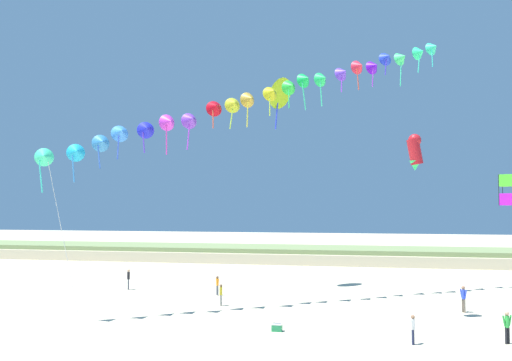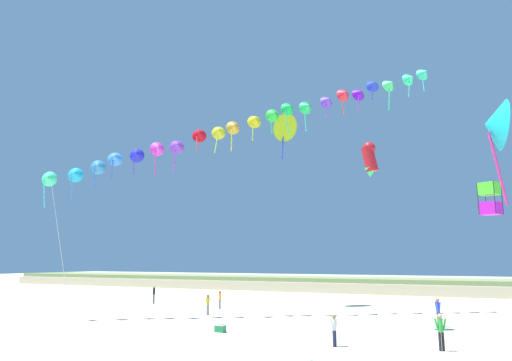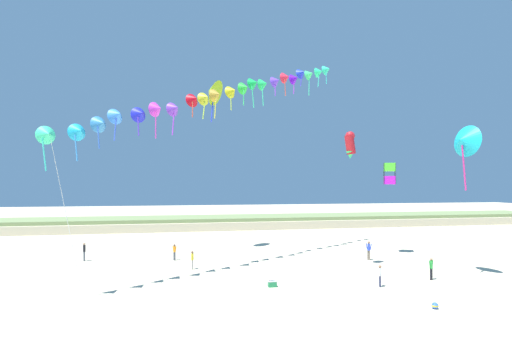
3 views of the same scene
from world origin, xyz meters
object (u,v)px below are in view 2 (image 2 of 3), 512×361
object	(u,v)px
large_kite_mid_trail	(490,199)
large_kite_outer_drift	(494,125)
person_far_left	(154,293)
person_far_center	(334,328)
large_kite_low_lead	(370,158)
beach_cooler	(220,328)
person_near_left	(441,329)
person_near_right	(220,298)
person_far_right	(438,310)
large_kite_high_solo	(283,127)
person_mid_center	(208,303)

from	to	relation	value
large_kite_mid_trail	large_kite_outer_drift	size ratio (longest dim) A/B	0.42
person_far_left	person_far_center	xyz separation A→B (m)	(21.67, -13.77, -0.12)
person_far_left	large_kite_mid_trail	world-z (taller)	large_kite_mid_trail
large_kite_low_lead	beach_cooler	xyz separation A→B (m)	(-7.88, -4.74, -10.14)
person_far_center	large_kite_low_lead	xyz separation A→B (m)	(0.74, 6.23, 9.50)
person_near_left	person_near_right	xyz separation A→B (m)	(-18.31, 11.39, -0.08)
large_kite_low_lead	large_kite_mid_trail	bearing A→B (deg)	38.23
person_near_right	beach_cooler	world-z (taller)	person_near_right
person_far_right	large_kite_high_solo	xyz separation A→B (m)	(-13.67, 8.21, 15.77)
person_mid_center	person_far_left	world-z (taller)	person_far_left
person_near_right	person_near_left	bearing A→B (deg)	-31.90
person_mid_center	beach_cooler	size ratio (longest dim) A/B	2.59
person_far_right	person_near_right	bearing A→B (deg)	169.29
person_mid_center	large_kite_mid_trail	world-z (taller)	large_kite_mid_trail
person_near_left	large_kite_low_lead	size ratio (longest dim) A/B	0.72
large_kite_mid_trail	large_kite_high_solo	size ratio (longest dim) A/B	0.45
person_near_left	large_kite_high_solo	size ratio (longest dim) A/B	0.35
large_kite_low_lead	large_kite_outer_drift	size ratio (longest dim) A/B	0.46
large_kite_mid_trail	large_kite_outer_drift	bearing A→B (deg)	-88.96
person_near_right	large_kite_outer_drift	xyz separation A→B (m)	(21.20, -11.24, 9.36)
person_far_left	large_kite_high_solo	size ratio (longest dim) A/B	0.36
large_kite_high_solo	large_kite_outer_drift	size ratio (longest dim) A/B	0.94
person_far_left	large_kite_outer_drift	distance (m)	33.12
person_mid_center	person_far_right	size ratio (longest dim) A/B	0.87
person_far_left	large_kite_outer_drift	bearing A→B (deg)	-23.22
person_far_left	person_far_center	world-z (taller)	person_far_left
large_kite_low_lead	beach_cooler	world-z (taller)	large_kite_low_lead
large_kite_outer_drift	person_far_center	bearing A→B (deg)	-170.69
person_far_right	large_kite_high_solo	size ratio (longest dim) A/B	0.37
large_kite_outer_drift	beach_cooler	size ratio (longest dim) A/B	8.67
large_kite_low_lead	large_kite_mid_trail	world-z (taller)	large_kite_low_lead
person_near_left	person_far_left	size ratio (longest dim) A/B	0.96
large_kite_mid_trail	large_kite_high_solo	bearing A→B (deg)	160.94
person_far_right	beach_cooler	xyz separation A→B (m)	(-11.05, -7.68, -0.78)
person_far_center	person_near_right	bearing A→B (deg)	137.56
person_far_left	person_far_right	world-z (taller)	person_far_right
person_mid_center	person_far_center	world-z (taller)	person_mid_center
person_near_left	large_kite_mid_trail	size ratio (longest dim) A/B	0.77
person_mid_center	beach_cooler	world-z (taller)	person_mid_center
person_far_left	person_near_right	bearing A→B (deg)	-9.15
person_near_right	person_far_right	size ratio (longest dim) A/B	0.87
person_far_right	large_kite_outer_drift	world-z (taller)	large_kite_outer_drift
person_far_left	large_kite_high_solo	world-z (taller)	large_kite_high_solo
person_far_center	large_kite_high_solo	bearing A→B (deg)	119.33
person_far_left	large_kite_mid_trail	bearing A→B (deg)	-4.57
person_mid_center	large_kite_high_solo	bearing A→B (deg)	74.96
person_near_right	person_far_center	world-z (taller)	person_near_right
person_near_right	large_kite_mid_trail	xyz separation A→B (m)	(21.02, -1.03, 7.16)
person_far_right	large_kite_low_lead	world-z (taller)	large_kite_low_lead
large_kite_mid_trail	large_kite_outer_drift	distance (m)	10.45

